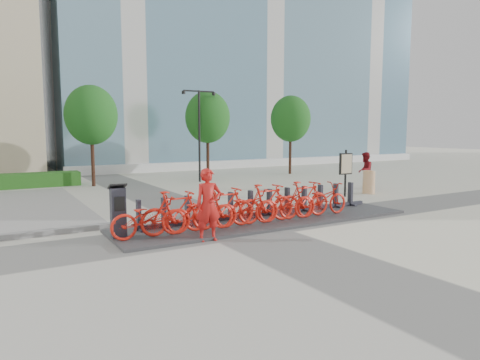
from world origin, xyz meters
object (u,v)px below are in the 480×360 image
map_sign (346,166)px  worker_red (208,205)px  bike_0 (149,217)px  construction_barrel (369,182)px  pedestrian (365,171)px  kiosk (118,211)px

map_sign → worker_red: bearing=-153.8°
bike_0 → construction_barrel: bearing=-74.7°
worker_red → pedestrian: size_ratio=1.04×
pedestrian → bike_0: bearing=-13.5°
bike_0 → worker_red: bearing=-121.4°
bike_0 → worker_red: (1.29, -0.79, 0.32)m
worker_red → kiosk: bearing=155.7°
bike_0 → map_sign: (9.63, 2.92, 0.72)m
pedestrian → construction_barrel: size_ratio=1.73×
pedestrian → construction_barrel: pedestrian is taller
kiosk → map_sign: (10.31, 2.51, 0.57)m
bike_0 → map_sign: map_sign is taller
worker_red → map_sign: 9.13m
map_sign → pedestrian: bearing=29.9°
worker_red → construction_barrel: size_ratio=1.80×
bike_0 → map_sign: bearing=-73.2°
worker_red → construction_barrel: worker_red is taller
construction_barrel → bike_0: bearing=-164.7°
kiosk → pedestrian: size_ratio=0.79×
bike_0 → kiosk: size_ratio=1.42×
worker_red → map_sign: size_ratio=0.93×
kiosk → worker_red: bearing=-28.3°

